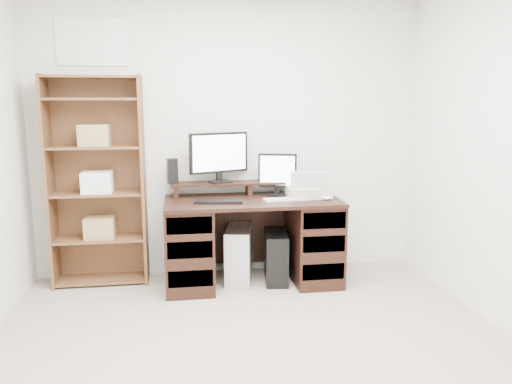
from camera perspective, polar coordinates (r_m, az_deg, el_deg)
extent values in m
cube|color=silver|center=(4.58, -3.11, 6.17)|extent=(3.50, 0.02, 2.50)
cube|color=white|center=(4.61, -18.20, 16.04)|extent=(0.60, 0.01, 0.40)
cube|color=black|center=(4.30, -0.40, -1.03)|extent=(1.50, 0.70, 0.03)
cube|color=black|center=(4.35, -7.63, -6.09)|extent=(0.40, 0.66, 0.72)
cube|color=black|center=(4.50, 6.59, -5.50)|extent=(0.40, 0.66, 0.72)
cube|color=black|center=(4.70, -0.99, -4.24)|extent=(1.48, 0.02, 0.65)
cube|color=black|center=(4.09, -7.48, -9.79)|extent=(0.36, 0.01, 0.14)
cube|color=black|center=(4.02, -7.56, -6.58)|extent=(0.36, 0.01, 0.14)
cube|color=black|center=(3.96, -7.63, -3.81)|extent=(0.36, 0.01, 0.14)
cube|color=black|center=(4.25, 7.70, -9.01)|extent=(0.36, 0.01, 0.14)
cube|color=black|center=(4.18, 7.78, -5.91)|extent=(0.36, 0.01, 0.14)
cube|color=black|center=(4.13, 7.84, -3.24)|extent=(0.36, 0.01, 0.14)
cube|color=black|center=(4.46, -9.11, 0.10)|extent=(0.04, 0.20, 0.10)
cube|color=black|center=(4.50, -0.81, 0.33)|extent=(0.04, 0.20, 0.10)
cube|color=black|center=(4.63, 7.18, 0.54)|extent=(0.04, 0.20, 0.10)
cube|color=black|center=(4.49, -0.81, 1.08)|extent=(1.40, 0.22, 0.02)
cube|color=black|center=(4.44, -4.11, 1.19)|extent=(0.22, 0.20, 0.02)
cube|color=black|center=(4.45, -4.24, 1.98)|extent=(0.06, 0.05, 0.10)
cube|color=black|center=(4.43, -4.27, 4.50)|extent=(0.53, 0.24, 0.35)
cube|color=white|center=(4.41, -4.16, 4.48)|extent=(0.48, 0.20, 0.31)
cube|color=black|center=(4.46, 2.42, -0.33)|extent=(0.19, 0.17, 0.01)
cube|color=black|center=(4.47, 2.45, 0.37)|extent=(0.05, 0.04, 0.09)
cube|color=black|center=(4.44, 2.46, 2.49)|extent=(0.34, 0.12, 0.30)
cube|color=white|center=(4.43, 2.45, 2.46)|extent=(0.30, 0.08, 0.26)
cube|color=black|center=(4.43, -9.54, 2.37)|extent=(0.10, 0.10, 0.22)
cube|color=black|center=(4.15, -4.28, -1.09)|extent=(0.41, 0.19, 0.02)
cube|color=silver|center=(4.26, 3.48, -0.84)|extent=(0.40, 0.16, 0.02)
ellipsoid|color=white|center=(4.31, 8.13, -0.69)|extent=(0.10, 0.08, 0.03)
cube|color=#BAB2A2|center=(4.41, 6.00, 0.00)|extent=(0.37, 0.28, 0.09)
cube|color=#A3A8AD|center=(4.39, 6.03, 1.44)|extent=(0.35, 0.29, 0.13)
cube|color=silver|center=(4.48, -1.94, -7.09)|extent=(0.31, 0.52, 0.48)
cube|color=black|center=(4.47, 2.29, -7.38)|extent=(0.24, 0.46, 0.44)
cube|color=#19FF33|center=(4.24, 2.52, -7.06)|extent=(0.01, 0.01, 0.01)
cube|color=brown|center=(4.56, -22.50, 0.93)|extent=(0.02, 0.30, 1.80)
cube|color=brown|center=(4.43, -12.73, 1.23)|extent=(0.02, 0.30, 1.80)
cube|color=brown|center=(4.62, -17.42, 1.36)|extent=(0.80, 0.01, 1.80)
cube|color=brown|center=(4.69, -17.09, -9.46)|extent=(0.75, 0.28, 0.02)
cube|color=brown|center=(4.58, -17.34, -5.10)|extent=(0.75, 0.28, 0.02)
cube|color=brown|center=(4.49, -17.61, -0.17)|extent=(0.75, 0.28, 0.02)
cube|color=brown|center=(4.44, -17.90, 4.90)|extent=(0.75, 0.28, 0.02)
cube|color=brown|center=(4.43, -18.19, 10.06)|extent=(0.75, 0.28, 0.02)
cube|color=brown|center=(4.43, -18.32, 12.39)|extent=(0.75, 0.28, 0.02)
cube|color=#A07F54|center=(4.56, -17.41, -3.89)|extent=(0.25, 0.20, 0.18)
cube|color=white|center=(4.48, -17.68, 1.08)|extent=(0.25, 0.20, 0.18)
cube|color=#A07F54|center=(4.43, -17.97, 6.19)|extent=(0.25, 0.20, 0.18)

